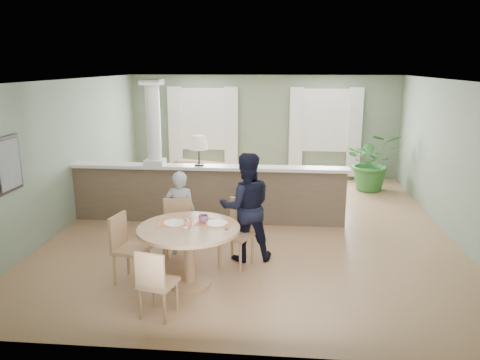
# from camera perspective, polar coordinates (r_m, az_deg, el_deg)

# --- Properties ---
(ground) EXTENTS (8.00, 8.00, 0.00)m
(ground) POSITION_cam_1_polar(r_m,az_deg,el_deg) (8.84, 1.68, -5.67)
(ground) COLOR tan
(ground) RESTS_ON ground
(room_shell) EXTENTS (7.02, 8.02, 2.71)m
(room_shell) POSITION_cam_1_polar(r_m,az_deg,el_deg) (9.03, 1.83, 6.59)
(room_shell) COLOR gray
(room_shell) RESTS_ON ground
(pony_wall) EXTENTS (5.32, 0.38, 2.70)m
(pony_wall) POSITION_cam_1_polar(r_m,az_deg,el_deg) (8.93, -4.54, -0.76)
(pony_wall) COLOR brown
(pony_wall) RESTS_ON ground
(sofa) EXTENTS (3.04, 1.90, 0.83)m
(sofa) POSITION_cam_1_polar(r_m,az_deg,el_deg) (10.21, -3.58, -0.56)
(sofa) COLOR olive
(sofa) RESTS_ON ground
(houseplant) EXTENTS (1.27, 1.10, 1.40)m
(houseplant) POSITION_cam_1_polar(r_m,az_deg,el_deg) (11.62, 15.85, 2.16)
(houseplant) COLOR #2E6D2B
(houseplant) RESTS_ON ground
(dining_table) EXTENTS (1.38, 1.38, 0.95)m
(dining_table) POSITION_cam_1_polar(r_m,az_deg,el_deg) (6.42, -6.18, -7.15)
(dining_table) COLOR tan
(dining_table) RESTS_ON ground
(chair_far_boy) EXTENTS (0.49, 0.49, 0.97)m
(chair_far_boy) POSITION_cam_1_polar(r_m,az_deg,el_deg) (7.23, -7.67, -5.85)
(chair_far_boy) COLOR tan
(chair_far_boy) RESTS_ON ground
(chair_far_man) EXTENTS (0.60, 0.60, 1.00)m
(chair_far_man) POSITION_cam_1_polar(r_m,az_deg,el_deg) (7.09, -0.17, -6.01)
(chair_far_man) COLOR tan
(chair_far_man) RESTS_ON ground
(chair_near) EXTENTS (0.48, 0.48, 0.87)m
(chair_near) POSITION_cam_1_polar(r_m,az_deg,el_deg) (5.73, -10.31, -12.02)
(chair_near) COLOR tan
(chair_near) RESTS_ON ground
(chair_side) EXTENTS (0.51, 0.51, 0.96)m
(chair_side) POSITION_cam_1_polar(r_m,az_deg,el_deg) (6.75, -13.67, -7.68)
(chair_side) COLOR tan
(chair_side) RESTS_ON ground
(child_person) EXTENTS (0.50, 0.33, 1.37)m
(child_person) POSITION_cam_1_polar(r_m,az_deg,el_deg) (7.44, -7.28, -4.05)
(child_person) COLOR #9A9A9F
(child_person) RESTS_ON ground
(man_person) EXTENTS (0.94, 0.80, 1.69)m
(man_person) POSITION_cam_1_polar(r_m,az_deg,el_deg) (7.16, 0.74, -3.30)
(man_person) COLOR black
(man_person) RESTS_ON ground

